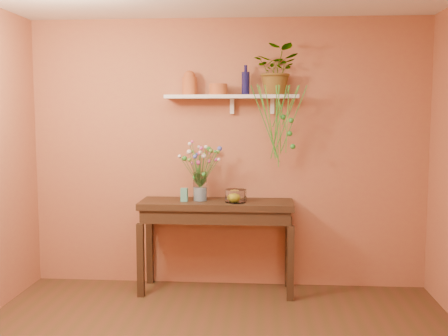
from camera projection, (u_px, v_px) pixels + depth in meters
room at (206, 177)px, 3.39m from camera, size 4.04×4.04×2.70m
sideboard at (217, 214)px, 5.18m from camera, size 1.49×0.48×0.91m
wall_shelf at (233, 97)px, 5.19m from camera, size 1.30×0.24×0.19m
terracotta_jug at (189, 83)px, 5.22m from camera, size 0.18×0.18×0.24m
terracotta_pot at (218, 89)px, 5.17m from camera, size 0.23×0.23×0.11m
blue_bottle at (246, 83)px, 5.18m from camera, size 0.09×0.09×0.29m
spider_plant at (277, 70)px, 5.14m from camera, size 0.52×0.48×0.48m
plant_fronds at (283, 124)px, 5.03m from camera, size 0.53×0.35×0.79m
glass_vase at (200, 189)px, 5.19m from camera, size 0.13×0.13×0.28m
bouquet at (201, 159)px, 5.17m from camera, size 0.44×0.43×0.46m
glass_bowl at (236, 196)px, 5.09m from camera, size 0.20×0.20×0.12m
lemon at (235, 197)px, 5.10m from camera, size 0.09×0.09×0.09m
carton at (184, 195)px, 5.14m from camera, size 0.07×0.05×0.13m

